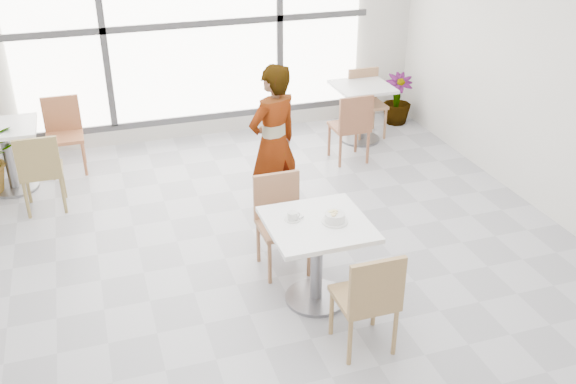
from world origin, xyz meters
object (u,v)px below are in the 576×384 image
object	(u,v)px
bg_table_right	(362,105)
bg_chair_left_far	(64,129)
chair_far	(280,216)
oatmeal_bowl	(335,217)
coffee_cup	(293,216)
person	(273,144)
main_table	(317,247)
bg_chair_right_far	(366,98)
chair_near	(369,296)
bg_chair_left_near	(40,168)
bg_table_left	(7,149)
bg_chair_right_near	(352,124)
plant_right	(397,99)

from	to	relation	value
bg_table_right	bg_chair_left_far	xyz separation A→B (m)	(-3.67, 0.27, 0.01)
chair_far	oatmeal_bowl	world-z (taller)	chair_far
coffee_cup	person	xyz separation A→B (m)	(0.27, 1.40, 0.03)
main_table	bg_chair_right_far	size ratio (longest dim) A/B	0.92
main_table	coffee_cup	size ratio (longest dim) A/B	5.03
chair_far	main_table	bearing A→B (deg)	-78.83
bg_chair_left_far	bg_chair_right_far	size ratio (longest dim) A/B	1.00
chair_near	bg_chair_left_near	distance (m)	3.80
bg_chair_left_far	person	bearing A→B (deg)	-42.84
oatmeal_bowl	coffee_cup	xyz separation A→B (m)	(-0.30, 0.14, -0.01)
oatmeal_bowl	coffee_cup	distance (m)	0.33
coffee_cup	bg_chair_left_far	distance (m)	3.70
main_table	bg_table_left	xyz separation A→B (m)	(-2.52, 2.98, -0.04)
bg_chair_right_near	coffee_cup	bearing A→B (deg)	57.04
bg_chair_left_far	bg_table_right	bearing A→B (deg)	-4.25
bg_chair_right_far	chair_near	bearing A→B (deg)	-113.86
chair_near	person	distance (m)	2.24
bg_table_left	bg_chair_right_far	world-z (taller)	bg_chair_right_far
chair_near	coffee_cup	world-z (taller)	chair_near
bg_chair_left_near	main_table	bearing A→B (deg)	132.89
chair_near	bg_chair_left_far	world-z (taller)	same
chair_near	coffee_cup	bearing A→B (deg)	-69.03
bg_chair_right_far	coffee_cup	bearing A→B (deg)	-123.16
main_table	chair_near	bearing A→B (deg)	-79.13
main_table	plant_right	size ratio (longest dim) A/B	1.14
chair_far	plant_right	distance (m)	3.89
oatmeal_bowl	bg_chair_right_far	world-z (taller)	bg_chair_right_far
main_table	chair_far	xyz separation A→B (m)	(-0.12, 0.61, -0.02)
chair_near	bg_chair_left_near	xyz separation A→B (m)	(-2.29, 3.03, 0.00)
chair_far	bg_chair_right_far	distance (m)	3.35
oatmeal_bowl	bg_chair_left_near	world-z (taller)	bg_chair_left_near
bg_chair_left_near	bg_chair_right_far	bearing A→B (deg)	-166.63
bg_chair_right_near	bg_chair_right_far	size ratio (longest dim) A/B	1.00
main_table	chair_near	distance (m)	0.73
oatmeal_bowl	bg_table_right	bearing A→B (deg)	62.41
oatmeal_bowl	bg_chair_left_far	distance (m)	3.97
bg_table_left	bg_table_right	bearing A→B (deg)	1.29
bg_chair_left_near	bg_chair_left_far	distance (m)	1.06
coffee_cup	plant_right	world-z (taller)	coffee_cup
main_table	bg_table_right	distance (m)	3.55
oatmeal_bowl	bg_chair_left_near	size ratio (longest dim) A/B	0.24
bg_chair_right_near	main_table	bearing A→B (deg)	61.10
bg_chair_right_near	bg_chair_right_far	distance (m)	0.97
main_table	plant_right	bearing A→B (deg)	54.56
chair_far	bg_chair_right_far	world-z (taller)	same
oatmeal_bowl	chair_far	bearing A→B (deg)	110.88
oatmeal_bowl	plant_right	world-z (taller)	oatmeal_bowl
chair_near	bg_chair_right_near	bearing A→B (deg)	-111.07
main_table	bg_table_left	world-z (taller)	same
oatmeal_bowl	person	xyz separation A→B (m)	(-0.04, 1.54, 0.01)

